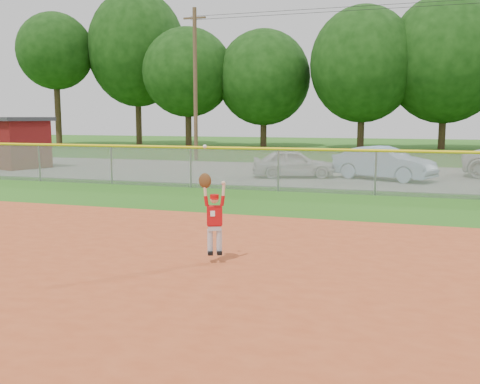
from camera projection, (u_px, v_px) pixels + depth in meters
name	position (u px, v px, depth m)	size (l,w,h in m)	color
ground	(147.00, 265.00, 9.47)	(120.00, 120.00, 0.00)	#245814
clay_infield	(35.00, 327.00, 6.63)	(24.00, 16.00, 0.04)	#A9411E
parking_strip	(308.00, 174.00, 24.58)	(44.00, 10.00, 0.03)	slate
car_white_a	(293.00, 163.00, 22.98)	(1.42, 3.53, 1.20)	silver
car_blue	(384.00, 163.00, 22.10)	(1.45, 4.16, 1.37)	#8AAACE
utility_shed	(14.00, 142.00, 27.34)	(4.14, 3.63, 2.61)	#580D0C
outfield_fence	(278.00, 166.00, 18.79)	(40.06, 0.10, 1.55)	gray
power_lines	(347.00, 79.00, 29.30)	(19.40, 0.24, 9.00)	#4C3823
tree_line	(369.00, 57.00, 43.94)	(62.37, 13.00, 14.43)	#422D1C
ballplayer	(213.00, 214.00, 9.40)	(0.47, 0.28, 1.94)	silver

